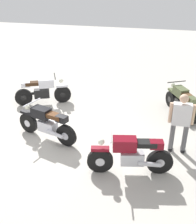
% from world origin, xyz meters
% --- Properties ---
extents(ground_plane, '(40.00, 40.00, 0.00)m').
position_xyz_m(ground_plane, '(0.00, 0.00, 0.00)').
color(ground_plane, '#B7B2A8').
extents(motorcycle_black_cruiser, '(2.04, 0.89, 1.09)m').
position_xyz_m(motorcycle_black_cruiser, '(-0.12, 0.27, 0.52)').
color(motorcycle_black_cruiser, black).
rests_on(motorcycle_black_cruiser, ground).
extents(motorcycle_olive_vintage, '(1.10, 1.77, 1.07)m').
position_xyz_m(motorcycle_olive_vintage, '(-3.95, -2.40, 0.49)').
color(motorcycle_olive_vintage, black).
rests_on(motorcycle_olive_vintage, ground).
extents(motorcycle_maroon_cruiser, '(2.06, 0.76, 1.09)m').
position_xyz_m(motorcycle_maroon_cruiser, '(-2.75, 1.18, 0.52)').
color(motorcycle_maroon_cruiser, black).
rests_on(motorcycle_maroon_cruiser, ground).
extents(motorcycle_silver_cruiser, '(1.92, 1.06, 1.09)m').
position_xyz_m(motorcycle_silver_cruiser, '(1.09, -2.00, 0.52)').
color(motorcycle_silver_cruiser, black).
rests_on(motorcycle_silver_cruiser, ground).
extents(person_in_white_shirt, '(0.66, 0.32, 1.71)m').
position_xyz_m(person_in_white_shirt, '(-3.86, -0.05, 0.98)').
color(person_in_white_shirt, '#59595B').
rests_on(person_in_white_shirt, ground).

